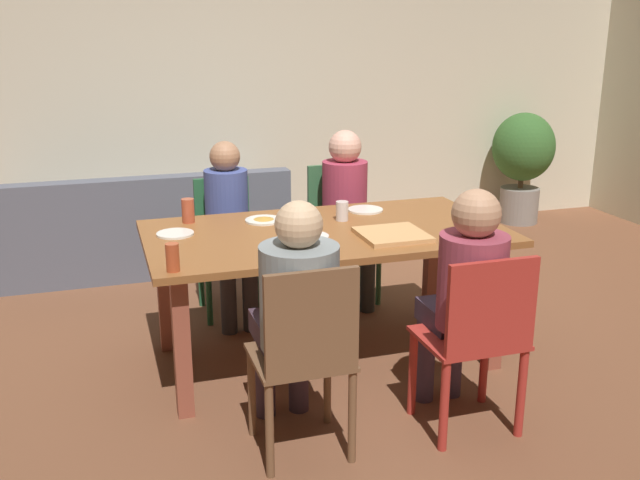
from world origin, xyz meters
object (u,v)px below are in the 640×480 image
(drinking_glass_2, at_px, (342,211))
(person_1, at_px, (347,203))
(plate_0, at_px, (365,210))
(couch, at_px, (146,234))
(person_2, at_px, (466,286))
(pizza_box_0, at_px, (392,235))
(chair_1, at_px, (340,223))
(chair_2, at_px, (478,337))
(person_0, at_px, (229,219))
(chair_3, at_px, (306,352))
(drinking_glass_0, at_px, (188,211))
(plate_1, at_px, (310,237))
(dining_table, at_px, (325,246))
(person_3, at_px, (296,303))
(plate_3, at_px, (175,234))
(potted_plant, at_px, (523,157))
(drinking_glass_1, at_px, (173,257))
(plate_2, at_px, (264,220))
(chair_0, at_px, (226,238))

(drinking_glass_2, bearing_deg, person_1, 67.87)
(plate_0, xyz_separation_m, couch, (-1.21, 1.67, -0.51))
(person_2, bearing_deg, pizza_box_0, 100.84)
(chair_1, xyz_separation_m, chair_2, (0.00, -1.94, -0.03))
(person_0, distance_m, drinking_glass_2, 0.84)
(chair_3, height_order, drinking_glass_0, chair_3)
(chair_2, bearing_deg, plate_1, 121.94)
(pizza_box_0, relative_size, drinking_glass_2, 3.08)
(person_0, distance_m, person_1, 0.82)
(dining_table, bearing_deg, person_2, -63.77)
(person_1, bearing_deg, person_3, -116.89)
(person_0, height_order, chair_3, person_0)
(dining_table, bearing_deg, plate_3, 168.91)
(person_3, bearing_deg, chair_2, -12.98)
(chair_3, xyz_separation_m, pizza_box_0, (0.70, 0.71, 0.27))
(person_2, distance_m, drinking_glass_2, 1.05)
(chair_3, distance_m, plate_0, 1.51)
(person_2, distance_m, pizza_box_0, 0.63)
(drinking_glass_0, bearing_deg, chair_1, 26.72)
(person_3, height_order, potted_plant, person_3)
(pizza_box_0, height_order, drinking_glass_0, drinking_glass_0)
(pizza_box_0, relative_size, drinking_glass_0, 2.50)
(person_0, bearing_deg, plate_1, -72.95)
(person_2, relative_size, plate_3, 5.83)
(plate_0, bearing_deg, drinking_glass_1, -148.22)
(plate_0, bearing_deg, chair_2, -87.73)
(plate_2, height_order, plate_3, plate_2)
(person_0, distance_m, chair_3, 1.73)
(plate_1, bearing_deg, person_0, 107.05)
(plate_3, bearing_deg, chair_0, 62.19)
(plate_2, bearing_deg, person_1, 36.81)
(person_2, xyz_separation_m, chair_3, (-0.81, -0.10, -0.17))
(dining_table, relative_size, couch, 0.91)
(chair_3, height_order, plate_0, chair_3)
(person_1, xyz_separation_m, drinking_glass_1, (-1.30, -1.25, 0.14))
(person_1, relative_size, person_2, 1.02)
(chair_1, bearing_deg, person_0, -167.59)
(person_1, bearing_deg, potted_plant, 32.45)
(couch, bearing_deg, chair_3, -81.36)
(person_1, xyz_separation_m, plate_0, (-0.05, -0.48, 0.08))
(plate_2, bearing_deg, plate_0, 4.23)
(chair_3, bearing_deg, person_3, 90.00)
(chair_2, bearing_deg, drinking_glass_2, 102.85)
(plate_1, bearing_deg, plate_2, 111.78)
(person_1, bearing_deg, drinking_glass_0, -159.50)
(chair_0, distance_m, drinking_glass_1, 1.50)
(plate_1, bearing_deg, chair_0, 104.58)
(dining_table, distance_m, drinking_glass_1, 1.00)
(dining_table, distance_m, chair_3, 1.04)
(plate_3, height_order, drinking_glass_0, drinking_glass_0)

